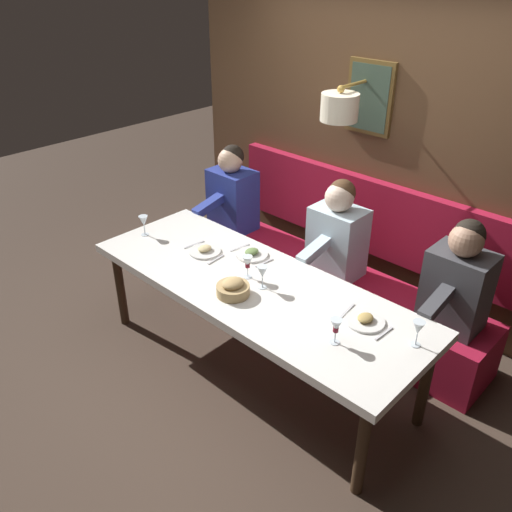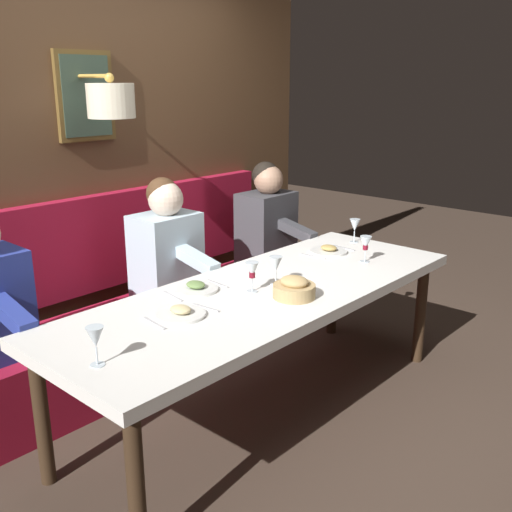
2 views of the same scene
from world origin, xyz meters
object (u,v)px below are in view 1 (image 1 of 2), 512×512
object	(u,v)px
diner_nearest	(458,279)
wine_glass_0	(418,329)
wine_glass_4	(144,222)
bread_bowl	(233,288)
wine_glass_3	(262,273)
wine_glass_1	(248,263)
diner_middle	(232,191)
wine_glass_2	(336,326)
diner_near	(337,232)
dining_table	(254,291)

from	to	relation	value
diner_nearest	wine_glass_0	world-z (taller)	diner_nearest
wine_glass_4	bread_bowl	xyz separation A→B (m)	(-0.11, -1.11, -0.07)
wine_glass_3	wine_glass_0	bearing A→B (deg)	-80.91
wine_glass_1	diner_middle	bearing A→B (deg)	50.53
wine_glass_0	bread_bowl	xyz separation A→B (m)	(-0.36, 1.12, -0.07)
diner_middle	wine_glass_0	xyz separation A→B (m)	(-0.71, -2.24, 0.04)
wine_glass_1	wine_glass_0	bearing A→B (deg)	-83.32
wine_glass_4	wine_glass_2	bearing A→B (deg)	-91.44
diner_middle	wine_glass_3	size ratio (longest dim) A/B	4.82
wine_glass_3	wine_glass_4	size ratio (longest dim) A/B	1.00
wine_glass_1	wine_glass_2	world-z (taller)	same
diner_near	wine_glass_4	distance (m)	1.51
diner_near	wine_glass_0	distance (m)	1.29
wine_glass_0	wine_glass_1	xyz separation A→B (m)	(-0.14, 1.20, -0.00)
wine_glass_2	diner_middle	bearing A→B (deg)	61.82
wine_glass_2	dining_table	bearing A→B (deg)	80.20
dining_table	bread_bowl	bearing A→B (deg)	-179.90
diner_nearest	wine_glass_2	distance (m)	1.05
diner_near	wine_glass_2	distance (m)	1.25
diner_nearest	diner_near	distance (m)	0.98
diner_middle	wine_glass_0	size ratio (longest dim) A/B	4.82
diner_middle	bread_bowl	bearing A→B (deg)	-133.80
diner_nearest	dining_table	bearing A→B (deg)	130.64
wine_glass_2	wine_glass_0	bearing A→B (deg)	-48.95
bread_bowl	diner_near	bearing A→B (deg)	-2.56
wine_glass_1	wine_glass_2	xyz separation A→B (m)	(-0.16, -0.86, 0.00)
wine_glass_4	bread_bowl	distance (m)	1.12
diner_middle	wine_glass_3	world-z (taller)	diner_middle
wine_glass_1	wine_glass_2	size ratio (longest dim) A/B	1.00
wine_glass_3	bread_bowl	bearing A→B (deg)	157.25
wine_glass_1	wine_glass_3	bearing A→B (deg)	-98.92
diner_near	bread_bowl	size ratio (longest dim) A/B	3.60
wine_glass_1	bread_bowl	xyz separation A→B (m)	(-0.22, -0.08, -0.07)
diner_near	diner_nearest	bearing A→B (deg)	-90.00
diner_nearest	wine_glass_3	xyz separation A→B (m)	(-0.88, 0.95, 0.04)
wine_glass_3	diner_nearest	bearing A→B (deg)	-47.03
dining_table	bread_bowl	xyz separation A→B (m)	(-0.19, -0.00, 0.11)
wine_glass_2	wine_glass_4	xyz separation A→B (m)	(0.05, 1.89, 0.00)
dining_table	wine_glass_3	xyz separation A→B (m)	(0.00, -0.08, 0.18)
dining_table	bread_bowl	distance (m)	0.22
diner_near	diner_middle	xyz separation A→B (m)	(0.00, 1.17, 0.00)
wine_glass_3	bread_bowl	xyz separation A→B (m)	(-0.19, 0.08, -0.07)
diner_nearest	wine_glass_0	bearing A→B (deg)	-172.49
wine_glass_0	wine_glass_3	size ratio (longest dim) A/B	1.00
diner_near	wine_glass_3	xyz separation A→B (m)	(-0.88, -0.03, 0.04)
dining_table	diner_near	xyz separation A→B (m)	(0.88, -0.05, 0.14)
diner_nearest	diner_middle	size ratio (longest dim) A/B	1.00
wine_glass_0	wine_glass_2	xyz separation A→B (m)	(-0.30, 0.35, -0.00)
wine_glass_3	wine_glass_4	xyz separation A→B (m)	(-0.09, 1.19, 0.00)
diner_near	wine_glass_1	size ratio (longest dim) A/B	4.82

